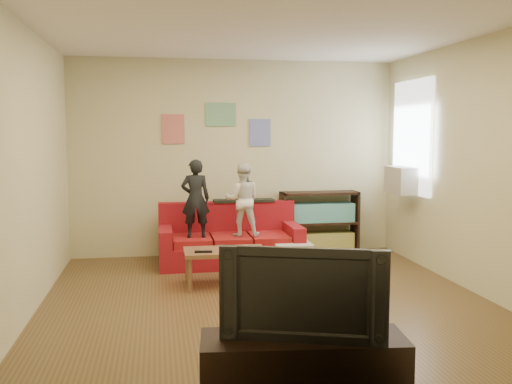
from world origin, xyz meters
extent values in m
cube|color=brown|center=(0.00, 0.00, -0.01)|extent=(4.50, 5.00, 0.01)
cube|color=white|center=(0.00, 0.00, 2.71)|extent=(4.50, 5.00, 0.01)
cube|color=beige|center=(0.00, 2.50, 1.35)|extent=(4.50, 0.01, 2.70)
cube|color=beige|center=(0.00, -2.50, 1.35)|extent=(4.50, 0.01, 2.70)
cube|color=beige|center=(-2.25, 0.00, 1.35)|extent=(0.01, 5.00, 2.70)
cube|color=beige|center=(2.25, 0.00, 1.35)|extent=(0.01, 5.00, 2.70)
cube|color=maroon|center=(-0.16, 1.86, 0.14)|extent=(1.83, 0.82, 0.27)
cube|color=maroon|center=(-0.16, 2.19, 0.53)|extent=(1.83, 0.16, 0.50)
cube|color=maroon|center=(-0.99, 1.86, 0.39)|extent=(0.16, 0.82, 0.23)
cube|color=maroon|center=(0.67, 1.86, 0.39)|extent=(0.16, 0.82, 0.23)
cube|color=maroon|center=(-0.66, 1.79, 0.33)|extent=(0.47, 0.62, 0.11)
cube|color=maroon|center=(-0.16, 1.79, 0.33)|extent=(0.47, 0.62, 0.11)
cube|color=maroon|center=(0.34, 1.79, 0.33)|extent=(0.47, 0.62, 0.11)
cube|color=black|center=(0.07, 2.19, 0.79)|extent=(0.82, 0.20, 0.04)
imported|color=black|center=(-0.61, 1.76, 0.88)|extent=(0.37, 0.25, 0.99)
imported|color=silver|center=(-0.01, 1.76, 0.85)|extent=(0.51, 0.43, 0.93)
cube|color=brown|center=(-0.35, 0.83, 0.38)|extent=(0.90, 0.50, 0.05)
cylinder|color=brown|center=(-0.75, 0.63, 0.18)|extent=(0.05, 0.05, 0.36)
cylinder|color=brown|center=(0.06, 0.63, 0.18)|extent=(0.05, 0.05, 0.36)
cylinder|color=brown|center=(-0.75, 1.04, 0.18)|extent=(0.05, 0.05, 0.36)
cylinder|color=brown|center=(0.06, 1.04, 0.18)|extent=(0.05, 0.05, 0.36)
cube|color=black|center=(-0.60, 0.71, 0.42)|extent=(0.19, 0.06, 0.02)
cube|color=white|center=(-0.15, 0.88, 0.42)|extent=(0.13, 0.05, 0.03)
cube|color=black|center=(0.63, 2.30, 0.44)|extent=(0.03, 0.33, 0.87)
cube|color=black|center=(1.69, 2.30, 0.44)|extent=(0.03, 0.33, 0.87)
cube|color=black|center=(1.16, 2.30, 0.02)|extent=(1.09, 0.33, 0.03)
cube|color=black|center=(1.16, 2.30, 0.86)|extent=(1.09, 0.33, 0.03)
cube|color=black|center=(1.16, 2.30, 0.44)|extent=(1.03, 0.33, 0.03)
cube|color=olive|center=(1.16, 2.30, 0.16)|extent=(0.96, 0.28, 0.26)
cube|color=teal|center=(1.16, 2.30, 0.58)|extent=(0.96, 0.28, 0.26)
cube|color=white|center=(2.22, 1.65, 1.64)|extent=(0.04, 1.08, 1.48)
cube|color=#B7B2A3|center=(2.10, 1.65, 1.08)|extent=(0.28, 0.55, 0.35)
cube|color=#D87266|center=(-0.85, 2.48, 1.75)|extent=(0.30, 0.01, 0.40)
cube|color=#72B27F|center=(-0.20, 2.48, 1.95)|extent=(0.42, 0.01, 0.32)
cube|color=#727FCC|center=(0.35, 2.48, 1.70)|extent=(0.30, 0.01, 0.38)
cube|color=beige|center=(0.59, 1.47, 0.13)|extent=(0.44, 0.33, 0.27)
cube|color=beige|center=(0.59, 1.47, 0.29)|extent=(0.47, 0.36, 0.06)
cube|color=black|center=(0.59, 1.30, 0.14)|extent=(0.20, 0.00, 0.07)
cube|color=black|center=(-0.21, -2.11, 0.24)|extent=(1.29, 0.55, 0.47)
imported|color=black|center=(-0.21, -2.11, 0.76)|extent=(0.99, 0.44, 0.57)
sphere|color=white|center=(0.60, 1.24, 0.05)|extent=(0.11, 0.11, 0.09)
camera|label=1|loc=(-1.07, -5.38, 1.72)|focal=40.00mm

